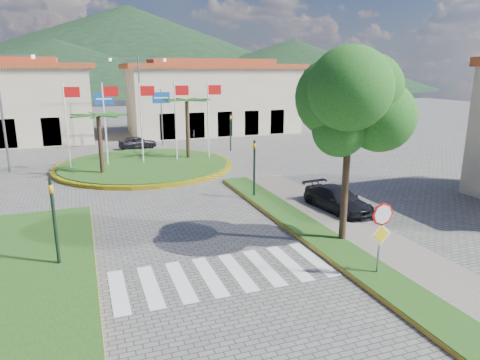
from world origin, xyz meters
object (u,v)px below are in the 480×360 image
object	(u,v)px
car_dark_b	(208,131)
car_side_right	(338,200)
roundabout_island	(145,165)
stop_sign	(381,227)
car_dark_a	(138,142)
deciduous_tree	(350,115)

from	to	relation	value
car_dark_b	car_side_right	size ratio (longest dim) A/B	0.97
roundabout_island	car_side_right	xyz separation A→B (m)	(7.50, -13.58, 0.44)
stop_sign	car_dark_a	world-z (taller)	stop_sign
stop_sign	deciduous_tree	xyz separation A→B (m)	(0.60, 3.04, 3.38)
roundabout_island	deciduous_tree	size ratio (longest dim) A/B	1.87
car_dark_a	car_dark_b	xyz separation A→B (m)	(7.89, 4.39, 0.10)
deciduous_tree	car_side_right	distance (m)	6.05
roundabout_island	car_side_right	bearing A→B (deg)	-61.10
roundabout_island	car_dark_a	distance (m)	8.03
roundabout_island	car_dark_b	bearing A→B (deg)	55.73
car_dark_b	car_dark_a	bearing A→B (deg)	112.51
stop_sign	car_dark_b	size ratio (longest dim) A/B	0.66
stop_sign	car_side_right	world-z (taller)	stop_sign
stop_sign	car_dark_a	xyz separation A→B (m)	(-4.34, 28.04, -1.23)
deciduous_tree	car_dark_a	size ratio (longest dim) A/B	2.05
car_side_right	stop_sign	bearing A→B (deg)	-118.49
car_dark_a	car_dark_b	world-z (taller)	car_dark_b
deciduous_tree	car_dark_a	xyz separation A→B (m)	(-4.94, 25.00, -4.61)
roundabout_island	car_dark_b	size ratio (longest dim) A/B	3.15
stop_sign	car_side_right	bearing A→B (deg)	68.06
roundabout_island	stop_sign	bearing A→B (deg)	-76.27
stop_sign	deciduous_tree	bearing A→B (deg)	78.82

